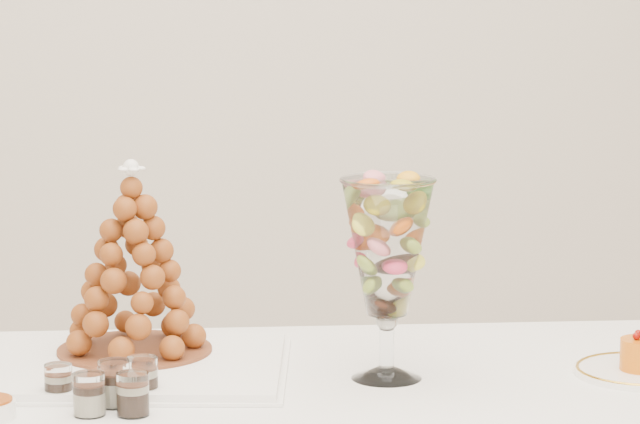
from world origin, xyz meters
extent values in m
cube|color=white|center=(0.03, 0.15, 0.69)|extent=(1.85, 0.79, 0.01)
cube|color=white|center=(-0.30, 0.21, 0.71)|extent=(0.62, 0.50, 0.02)
cylinder|color=white|center=(0.17, 0.11, 0.71)|extent=(0.13, 0.13, 0.02)
cylinder|color=white|center=(0.17, 0.11, 0.76)|extent=(0.03, 0.03, 0.09)
sphere|color=white|center=(0.17, 0.11, 0.81)|extent=(0.04, 0.04, 0.04)
cylinder|color=white|center=(0.63, 0.09, 0.70)|extent=(0.24, 0.24, 0.01)
cylinder|color=white|center=(-0.41, 0.03, 0.73)|extent=(0.06, 0.06, 0.06)
cylinder|color=white|center=(-0.31, -0.01, 0.74)|extent=(0.06, 0.06, 0.08)
cylinder|color=white|center=(-0.27, 0.03, 0.74)|extent=(0.06, 0.06, 0.07)
cylinder|color=white|center=(-0.35, -0.06, 0.73)|extent=(0.07, 0.07, 0.07)
cylinder|color=white|center=(-0.28, -0.07, 0.74)|extent=(0.07, 0.07, 0.07)
cylinder|color=brown|center=(-0.28, 0.28, 0.72)|extent=(0.29, 0.29, 0.01)
cone|color=brown|center=(-0.28, 0.28, 0.90)|extent=(0.29, 0.29, 0.35)
sphere|color=white|center=(-0.28, 0.28, 1.06)|extent=(0.03, 0.03, 0.03)
sphere|color=#810A04|center=(0.63, 0.09, 0.77)|extent=(0.01, 0.01, 0.01)
sphere|color=#810A04|center=(0.62, 0.07, 0.77)|extent=(0.01, 0.01, 0.01)
camera|label=1|loc=(-0.23, -2.50, 1.44)|focal=85.00mm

